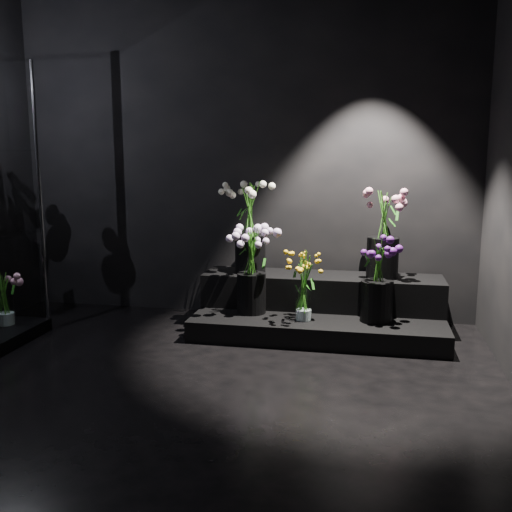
# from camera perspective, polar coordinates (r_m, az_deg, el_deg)

# --- Properties ---
(floor) EXTENTS (4.00, 4.00, 0.00)m
(floor) POSITION_cam_1_polar(r_m,az_deg,el_deg) (3.36, -9.15, -14.64)
(floor) COLOR black
(floor) RESTS_ON ground
(wall_back) EXTENTS (4.00, 0.00, 4.00)m
(wall_back) POSITION_cam_1_polar(r_m,az_deg,el_deg) (4.98, -1.48, 10.06)
(wall_back) COLOR black
(wall_back) RESTS_ON floor
(display_riser) EXTENTS (1.94, 0.86, 0.43)m
(display_riser) POSITION_cam_1_polar(r_m,az_deg,el_deg) (4.65, 6.41, -5.23)
(display_riser) COLOR black
(display_riser) RESTS_ON floor
(bouquet_orange_bells) EXTENTS (0.25, 0.25, 0.53)m
(bouquet_orange_bells) POSITION_cam_1_polar(r_m,az_deg,el_deg) (4.31, 4.82, -2.87)
(bouquet_orange_bells) COLOR white
(bouquet_orange_bells) RESTS_ON display_riser
(bouquet_lilac) EXTENTS (0.42, 0.42, 0.68)m
(bouquet_lilac) POSITION_cam_1_polar(r_m,az_deg,el_deg) (4.47, -0.46, -0.67)
(bouquet_lilac) COLOR black
(bouquet_lilac) RESTS_ON display_riser
(bouquet_purple) EXTENTS (0.42, 0.42, 0.63)m
(bouquet_purple) POSITION_cam_1_polar(r_m,az_deg,el_deg) (4.35, 12.07, -1.87)
(bouquet_purple) COLOR black
(bouquet_purple) RESTS_ON display_riser
(bouquet_cream_roses) EXTENTS (0.46, 0.46, 0.75)m
(bouquet_cream_roses) POSITION_cam_1_polar(r_m,az_deg,el_deg) (4.73, -0.58, 3.62)
(bouquet_cream_roses) COLOR black
(bouquet_cream_roses) RESTS_ON display_riser
(bouquet_pink_roses) EXTENTS (0.46, 0.46, 0.69)m
(bouquet_pink_roses) POSITION_cam_1_polar(r_m,az_deg,el_deg) (4.61, 12.64, 2.71)
(bouquet_pink_roses) COLOR black
(bouquet_pink_roses) RESTS_ON display_riser
(bouquet_case_base_pink) EXTENTS (0.42, 0.42, 0.42)m
(bouquet_case_base_pink) POSITION_cam_1_polar(r_m,az_deg,el_deg) (4.83, -23.92, -3.67)
(bouquet_case_base_pink) COLOR white
(bouquet_case_base_pink) RESTS_ON display_case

